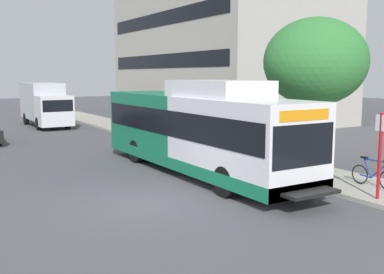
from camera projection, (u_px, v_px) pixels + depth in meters
name	position (u px, v px, depth m)	size (l,w,h in m)	color
ground_plane	(70.00, 161.00, 20.40)	(120.00, 120.00, 0.00)	#4C4C51
sidewalk_curb	(224.00, 153.00, 22.29)	(3.00, 56.00, 0.14)	#A8A399
transit_bus	(197.00, 130.00, 17.77)	(2.58, 12.25, 3.65)	white
bus_stop_sign_pole	(380.00, 149.00, 13.54)	(0.10, 0.36, 2.60)	red
bicycle_parked	(374.00, 175.00, 15.11)	(0.52, 1.76, 1.02)	black
street_tree_near_stop	(315.00, 62.00, 18.00)	(4.08, 4.08, 5.95)	#4C3823
box_truck_background	(45.00, 103.00, 34.16)	(2.32, 7.01, 3.25)	silver
lattice_comm_tower	(160.00, 15.00, 52.90)	(1.10, 1.10, 32.11)	#B7B7BC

